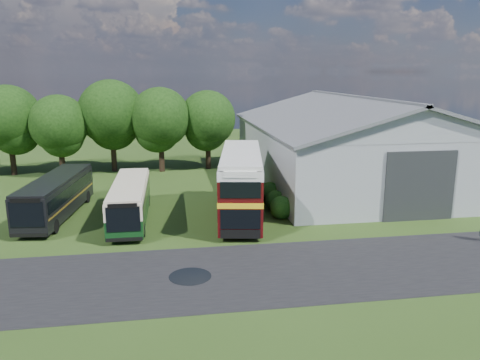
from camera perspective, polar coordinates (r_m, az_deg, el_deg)
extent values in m
plane|color=#263D13|center=(27.61, -3.30, -8.91)|extent=(120.00, 120.00, 0.00)
cube|color=black|center=(25.35, 4.30, -11.01)|extent=(60.00, 8.00, 0.02)
cylinder|color=black|center=(24.77, -6.10, -11.65)|extent=(2.20, 2.20, 0.01)
cube|color=gray|center=(45.66, 13.60, 3.14)|extent=(18.00, 24.00, 5.50)
cube|color=#2D3033|center=(35.10, 21.08, -0.71)|extent=(5.20, 0.18, 5.00)
cylinder|color=black|center=(53.05, -25.96, 2.39)|extent=(0.56, 0.56, 3.42)
sphere|color=black|center=(52.54, -26.42, 6.87)|extent=(6.46, 6.46, 6.46)
cylinder|color=black|center=(50.88, -20.87, 2.24)|extent=(0.56, 0.56, 3.06)
sphere|color=black|center=(50.36, -21.21, 6.42)|extent=(5.78, 5.78, 5.78)
cylinder|color=black|center=(51.31, -15.14, 3.04)|extent=(0.56, 0.56, 3.60)
sphere|color=black|center=(50.76, -15.43, 7.94)|extent=(6.80, 6.80, 6.80)
cylinder|color=black|center=(50.05, -9.54, 2.90)|extent=(0.56, 0.56, 3.31)
sphere|color=black|center=(49.51, -9.71, 7.52)|extent=(6.26, 6.26, 6.26)
cylinder|color=black|center=(51.05, -3.91, 3.17)|extent=(0.56, 0.56, 3.17)
sphere|color=black|center=(50.53, -3.97, 7.50)|extent=(5.98, 5.98, 5.98)
sphere|color=#194714|center=(34.11, 5.09, -4.61)|extent=(1.70, 1.70, 1.70)
sphere|color=#194714|center=(35.97, 4.31, -3.66)|extent=(1.60, 1.60, 1.60)
sphere|color=#194714|center=(37.84, 3.62, -2.80)|extent=(1.80, 1.80, 1.80)
cube|color=black|center=(33.83, -13.25, -2.36)|extent=(2.46, 10.13, 2.51)
cube|color=#3E0809|center=(33.65, 0.14, -0.25)|extent=(4.70, 11.53, 4.49)
cube|color=black|center=(36.37, -21.48, -1.75)|extent=(3.70, 10.77, 2.62)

